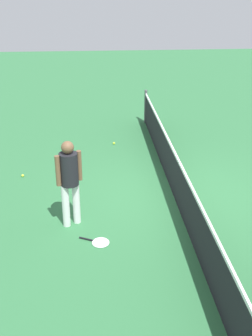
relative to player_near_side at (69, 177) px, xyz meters
The scene contains 7 objects.
ground_plane 2.62m from the player_near_side, 116.06° to the left, with size 40.00×40.00×0.00m, color #2D6B3D.
court_net 2.47m from the player_near_side, 116.06° to the left, with size 10.09×0.09×1.07m.
player_near_side is the anchor object (origin of this frame).
tennis_racket_near_player 1.31m from the player_near_side, 36.56° to the left, with size 0.42×0.60×0.03m.
tennis_ball_near_player 2.70m from the player_near_side, 150.03° to the right, with size 0.07×0.07×0.07m, color #C6E033.
tennis_ball_by_net 4.37m from the player_near_side, 166.03° to the left, with size 0.07×0.07×0.07m, color #C6E033.
tennis_ball_midcourt 1.39m from the player_near_side, 169.40° to the right, with size 0.07×0.07×0.07m, color #C6E033.
Camera 1 is at (7.94, -1.68, 4.31)m, focal length 44.27 mm.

